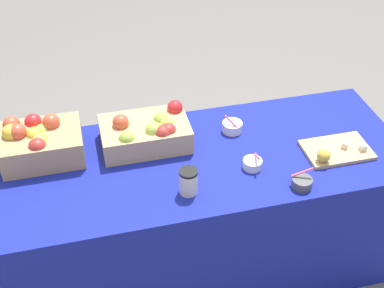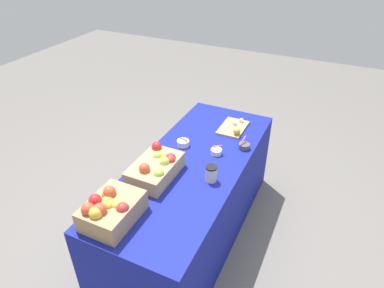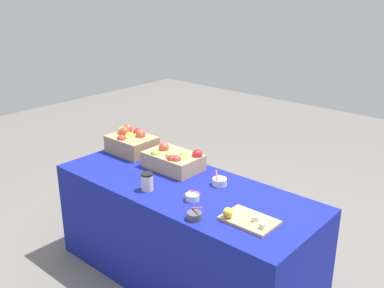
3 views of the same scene
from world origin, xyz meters
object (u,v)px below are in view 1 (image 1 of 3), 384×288
object	(u,v)px
sample_bowl_near	(253,164)
sample_bowl_far	(302,182)
apple_crate_left	(40,141)
sample_bowl_mid	(232,127)
apple_crate_middle	(147,132)
coffee_cup	(188,181)
cutting_board_front	(335,151)

from	to	relation	value
sample_bowl_near	sample_bowl_far	xyz separation A→B (m)	(0.17, -0.17, 0.00)
apple_crate_left	sample_bowl_mid	world-z (taller)	apple_crate_left
apple_crate_middle	sample_bowl_near	size ratio (longest dim) A/B	4.51
sample_bowl_mid	coffee_cup	size ratio (longest dim) A/B	0.83
apple_crate_left	coffee_cup	world-z (taller)	apple_crate_left
cutting_board_front	apple_crate_left	bearing A→B (deg)	166.94
coffee_cup	apple_crate_left	bearing A→B (deg)	146.52
cutting_board_front	coffee_cup	bearing A→B (deg)	-172.98
sample_bowl_far	coffee_cup	bearing A→B (deg)	170.20
coffee_cup	cutting_board_front	bearing A→B (deg)	7.02
coffee_cup	sample_bowl_near	bearing A→B (deg)	15.40
coffee_cup	apple_crate_middle	bearing A→B (deg)	106.74
cutting_board_front	apple_crate_middle	bearing A→B (deg)	161.46
apple_crate_middle	cutting_board_front	world-z (taller)	apple_crate_middle
apple_crate_middle	cutting_board_front	size ratio (longest dim) A/B	1.33
cutting_board_front	sample_bowl_mid	distance (m)	0.51
cutting_board_front	coffee_cup	xyz separation A→B (m)	(-0.73, -0.09, 0.04)
sample_bowl_far	sample_bowl_near	bearing A→B (deg)	134.02
sample_bowl_mid	sample_bowl_far	size ratio (longest dim) A/B	1.05
cutting_board_front	sample_bowl_mid	bearing A→B (deg)	145.58
apple_crate_middle	sample_bowl_far	world-z (taller)	apple_crate_middle
apple_crate_middle	sample_bowl_far	distance (m)	0.75
apple_crate_left	sample_bowl_near	world-z (taller)	apple_crate_left
apple_crate_left	sample_bowl_near	xyz separation A→B (m)	(0.92, -0.31, -0.06)
apple_crate_middle	sample_bowl_mid	bearing A→B (deg)	0.45
apple_crate_left	sample_bowl_mid	size ratio (longest dim) A/B	3.68
apple_crate_middle	coffee_cup	world-z (taller)	apple_crate_middle
apple_crate_left	sample_bowl_far	size ratio (longest dim) A/B	3.85
sample_bowl_far	apple_crate_middle	bearing A→B (deg)	142.68
sample_bowl_far	coffee_cup	distance (m)	0.50
apple_crate_left	cutting_board_front	size ratio (longest dim) A/B	1.17
apple_crate_middle	apple_crate_left	bearing A→B (deg)	176.84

